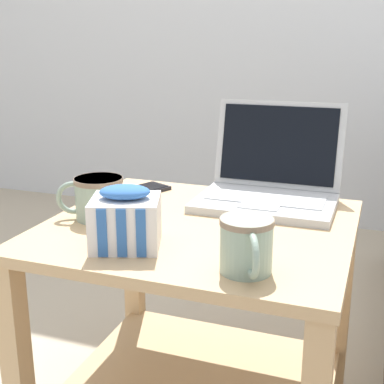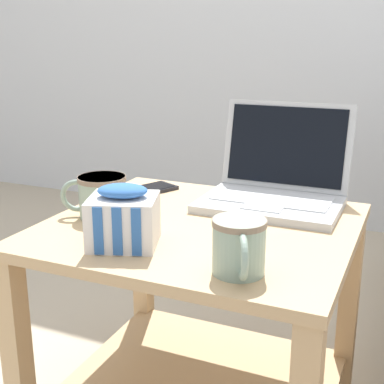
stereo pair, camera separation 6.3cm
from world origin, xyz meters
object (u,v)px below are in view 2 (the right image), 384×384
Objects in this scene: laptop at (275,184)px; mug_front_left at (101,194)px; snack_bag at (123,218)px; cell_phone at (147,190)px; mug_front_right at (239,244)px.

mug_front_left is (-0.32, -0.24, 0.00)m from laptop.
snack_bag reaches higher than cell_phone.
snack_bag is (-0.19, -0.37, 0.01)m from laptop.
laptop is at bearing 5.91° from cell_phone.
laptop is 0.41m from snack_bag.
mug_front_right is (0.05, -0.40, 0.01)m from laptop.
laptop reaches higher than mug_front_left.
mug_front_right is at bearing -45.00° from cell_phone.
laptop is 1.89× the size of cell_phone.
mug_front_right is at bearing -8.22° from snack_bag.
laptop is 2.04× the size of snack_bag.
snack_bag is (0.13, -0.12, 0.00)m from mug_front_left.
laptop reaches higher than mug_front_right.
laptop is at bearing 37.33° from mug_front_left.
snack_bag is at bearing -117.27° from laptop.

